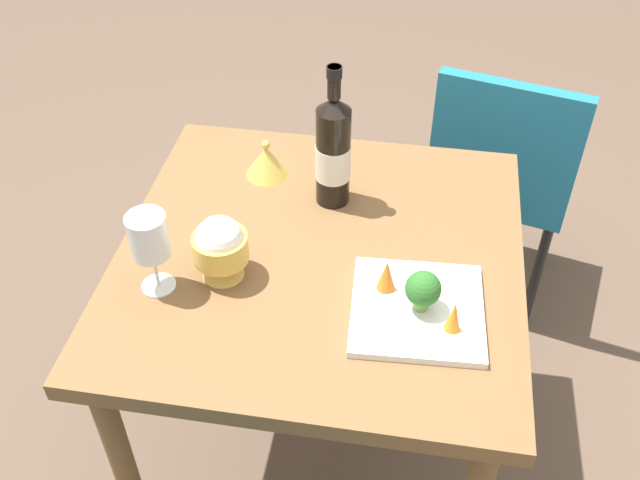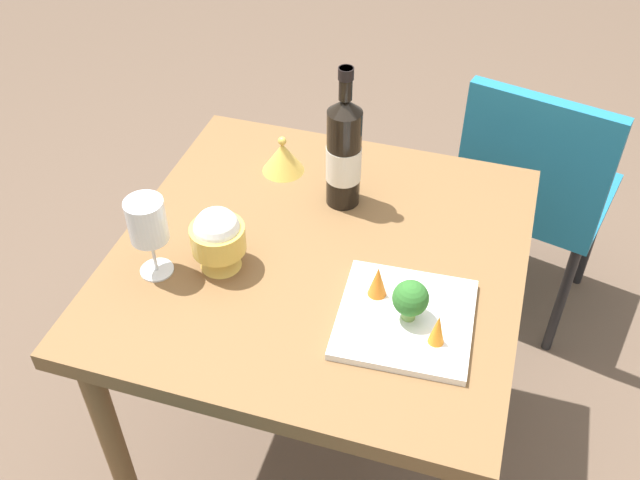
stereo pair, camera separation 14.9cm
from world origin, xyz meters
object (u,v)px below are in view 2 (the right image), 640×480
Objects in this scene: wine_bottle at (345,153)px; carrot_garnish_right at (438,329)px; chair_by_wall at (534,186)px; rice_bowl at (218,238)px; wine_glass at (147,222)px; rice_bowl_lid at (283,157)px; serving_plate at (405,319)px; carrot_garnish_left at (378,281)px; broccoli_floret at (410,299)px.

carrot_garnish_right is (0.27, -0.36, -0.08)m from wine_bottle.
chair_by_wall is 2.56× the size of wine_bottle.
chair_by_wall is 0.91m from carrot_garnish_right.
rice_bowl is (-0.61, -0.77, 0.30)m from chair_by_wall.
rice_bowl_lid is (0.13, 0.40, -0.09)m from wine_glass.
rice_bowl is 0.46m from carrot_garnish_right.
wine_glass is 0.58m from carrot_garnish_right.
chair_by_wall is at bearing 75.00° from serving_plate.
chair_by_wall is 6.00× the size of rice_bowl.
wine_glass is 0.14m from rice_bowl.
carrot_garnish_left is at bearing -0.22° from rice_bowl.
carrot_garnish_left is (-0.28, -0.77, 0.28)m from chair_by_wall.
rice_bowl_lid reaches higher than serving_plate.
chair_by_wall is at bearing 49.24° from wine_bottle.
carrot_garnish_left is (0.33, -0.00, -0.02)m from rice_bowl.
chair_by_wall reaches higher than serving_plate.
rice_bowl_lid is 0.62m from carrot_garnish_right.
rice_bowl reaches higher than serving_plate.
broccoli_floret is at bearing 144.15° from carrot_garnish_right.
carrot_garnish_right is (0.44, -0.43, 0.01)m from rice_bowl_lid.
rice_bowl_lid is 0.54m from broccoli_floret.
broccoli_floret is (0.40, -0.04, -0.01)m from rice_bowl.
rice_bowl is at bearing -92.49° from rice_bowl_lid.
broccoli_floret is 0.08m from carrot_garnish_left.
carrot_garnish_left is at bearing 146.82° from carrot_garnish_right.
carrot_garnish_left is 0.16m from carrot_garnish_right.
wine_bottle is at bearing 47.40° from wine_glass.
rice_bowl_lid is 1.17× the size of broccoli_floret.
rice_bowl is at bearing 169.29° from carrot_garnish_right.
carrot_garnish_right is (0.46, -0.09, -0.02)m from rice_bowl.
carrot_garnish_right is (-0.15, -0.85, 0.28)m from chair_by_wall.
rice_bowl_lid is 0.46m from carrot_garnish_left.
broccoli_floret is at bearing -20.48° from serving_plate.
wine_bottle is 1.86× the size of wine_glass.
carrot_garnish_left is at bearing -47.90° from rice_bowl_lid.
serving_plate is (0.21, -0.31, -0.12)m from wine_bottle.
carrot_garnish_right is at bearing -35.85° from broccoli_floret.
rice_bowl is at bearing -114.84° from chair_by_wall.
carrot_garnish_right reaches higher than serving_plate.
wine_glass is 2.58× the size of carrot_garnish_left.
wine_bottle is at bearing -22.40° from rice_bowl_lid.
carrot_garnish_right is (0.07, -0.04, 0.04)m from serving_plate.
wine_bottle is 0.45m from wine_glass.
serving_plate is 0.06m from broccoli_floret.
wine_bottle is 0.33m from rice_bowl.
wine_bottle reaches higher than wine_glass.
wine_glass is at bearing -178.81° from broccoli_floret.
carrot_garnish_right is (0.13, -0.08, -0.00)m from carrot_garnish_left.
wine_bottle reaches higher than serving_plate.
wine_bottle is 4.94× the size of carrot_garnish_right.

